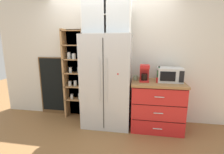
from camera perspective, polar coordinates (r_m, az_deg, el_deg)
name	(u,v)px	position (r m, az deg, el deg)	size (l,w,h in m)	color
ground_plane	(107,124)	(3.48, -1.78, -15.96)	(10.74, 10.74, 0.00)	olive
wall_back_cream	(110,59)	(3.48, -0.61, 6.16)	(5.04, 0.10, 2.55)	silver
refrigerator	(107,81)	(3.19, -1.77, -1.49)	(0.91, 0.66, 1.77)	silver
pantry_shelf_column	(76,73)	(3.63, -12.43, 1.22)	(0.52, 0.26, 1.90)	brown
counter_cabinet	(157,105)	(3.28, 15.24, -9.37)	(0.96, 0.67, 0.91)	red
microwave	(170,75)	(3.19, 19.42, 0.76)	(0.44, 0.33, 0.26)	silver
coffee_maker	(144,73)	(3.10, 11.19, 1.37)	(0.17, 0.20, 0.31)	red
mug_red	(159,80)	(3.07, 15.88, -1.02)	(0.12, 0.09, 0.09)	red
mug_sage	(136,78)	(3.17, 8.25, -0.31)	(0.12, 0.08, 0.09)	#8CA37F
bottle_green	(159,75)	(3.07, 15.91, 0.62)	(0.07, 0.07, 0.30)	#285B33
upper_cabinet	(107,16)	(3.18, -1.74, 20.42)	(0.88, 0.32, 0.65)	silver
chalkboard_menu	(53,86)	(3.98, -19.86, -2.89)	(0.60, 0.04, 1.30)	brown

